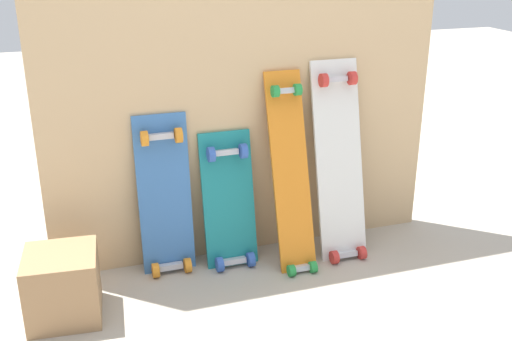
# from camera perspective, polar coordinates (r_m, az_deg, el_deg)

# --- Properties ---
(ground_plane) EXTENTS (12.00, 12.00, 0.00)m
(ground_plane) POSITION_cam_1_polar(r_m,az_deg,el_deg) (2.93, -0.43, -7.65)
(ground_plane) COLOR #A89E8E
(plywood_wall_panel) EXTENTS (1.80, 0.04, 1.75)m
(plywood_wall_panel) POSITION_cam_1_polar(r_m,az_deg,el_deg) (2.68, -0.95, 9.63)
(plywood_wall_panel) COLOR tan
(plywood_wall_panel) RESTS_ON ground
(skateboard_blue) EXTENTS (0.23, 0.16, 0.77)m
(skateboard_blue) POSITION_cam_1_polar(r_m,az_deg,el_deg) (2.69, -8.46, -2.92)
(skateboard_blue) COLOR #386BAD
(skateboard_blue) RESTS_ON ground
(skateboard_teal) EXTENTS (0.24, 0.20, 0.67)m
(skateboard_teal) POSITION_cam_1_polar(r_m,az_deg,el_deg) (2.74, -2.51, -3.39)
(skateboard_teal) COLOR #197A7F
(skateboard_teal) RESTS_ON ground
(skateboard_orange) EXTENTS (0.17, 0.33, 0.93)m
(skateboard_orange) POSITION_cam_1_polar(r_m,az_deg,el_deg) (2.71, 3.33, -0.91)
(skateboard_orange) COLOR orange
(skateboard_orange) RESTS_ON ground
(skateboard_white) EXTENTS (0.22, 0.30, 0.96)m
(skateboard_white) POSITION_cam_1_polar(r_m,az_deg,el_deg) (2.82, 7.81, 0.23)
(skateboard_white) COLOR silver
(skateboard_white) RESTS_ON ground
(wooden_crate) EXTENTS (0.30, 0.30, 0.27)m
(wooden_crate) POSITION_cam_1_polar(r_m,az_deg,el_deg) (2.53, -17.59, -10.20)
(wooden_crate) COLOR #99724C
(wooden_crate) RESTS_ON ground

